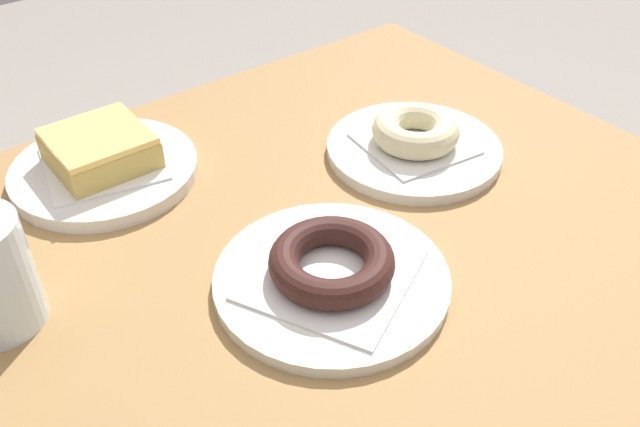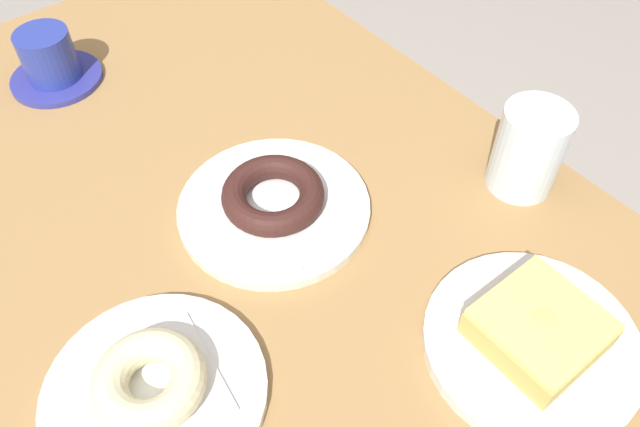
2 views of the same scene
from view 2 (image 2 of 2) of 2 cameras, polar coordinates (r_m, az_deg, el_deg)
name	(u,v)px [view 2 (image 2 of 2)]	position (r m, az deg, el deg)	size (l,w,h in m)	color
table	(204,263)	(0.85, -10.47, -4.41)	(0.99, 0.79, 0.73)	#9A7444
plate_chocolate_ring	(274,208)	(0.72, -4.18, 0.48)	(0.22, 0.22, 0.01)	silver
napkin_chocolate_ring	(274,204)	(0.71, -4.21, 0.88)	(0.14, 0.14, 0.00)	white
donut_chocolate_ring	(273,195)	(0.70, -4.28, 1.71)	(0.12, 0.12, 0.03)	#371B17
plate_sugar_ring	(155,393)	(0.61, -14.69, -15.45)	(0.21, 0.21, 0.01)	silver
napkin_sugar_ring	(154,389)	(0.61, -14.84, -15.12)	(0.11, 0.11, 0.00)	white
donut_sugar_ring	(150,380)	(0.59, -15.19, -14.38)	(0.10, 0.10, 0.03)	beige
plate_glazed_square	(531,344)	(0.65, 18.58, -11.12)	(0.21, 0.21, 0.02)	silver
napkin_glazed_square	(534,339)	(0.64, 18.79, -10.70)	(0.12, 0.12, 0.00)	white
donut_glazed_square	(539,328)	(0.62, 19.24, -9.78)	(0.10, 0.10, 0.04)	tan
water_glass	(529,150)	(0.75, 18.39, 5.51)	(0.08, 0.08, 0.11)	silver
coffee_cup	(50,61)	(0.95, -23.26, 12.61)	(0.12, 0.12, 0.08)	navy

